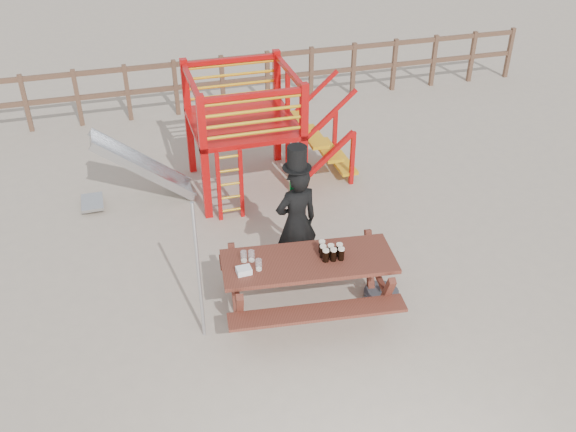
# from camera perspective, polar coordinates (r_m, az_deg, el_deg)

# --- Properties ---
(ground) EXTENTS (60.00, 60.00, 0.00)m
(ground) POSITION_cam_1_polar(r_m,az_deg,el_deg) (8.42, 0.49, -9.36)
(ground) COLOR tan
(ground) RESTS_ON ground
(back_fence) EXTENTS (15.09, 0.09, 1.20)m
(back_fence) POSITION_cam_1_polar(r_m,az_deg,el_deg) (13.99, -7.92, 11.96)
(back_fence) COLOR brown
(back_fence) RESTS_ON ground
(playground_fort) EXTENTS (4.71, 1.84, 2.10)m
(playground_fort) POSITION_cam_1_polar(r_m,az_deg,el_deg) (10.77, -4.36, 7.56)
(playground_fort) COLOR #B80C0C
(playground_fort) RESTS_ON ground
(picnic_table) EXTENTS (2.33, 1.74, 0.84)m
(picnic_table) POSITION_cam_1_polar(r_m,az_deg,el_deg) (8.24, 1.80, -5.63)
(picnic_table) COLOR maroon
(picnic_table) RESTS_ON ground
(man_with_hat) EXTENTS (0.68, 0.50, 2.00)m
(man_with_hat) POSITION_cam_1_polar(r_m,az_deg,el_deg) (8.70, 0.76, -0.33)
(man_with_hat) COLOR black
(man_with_hat) RESTS_ON ground
(metal_pole) EXTENTS (0.04, 0.04, 1.96)m
(metal_pole) POSITION_cam_1_polar(r_m,az_deg,el_deg) (7.68, -7.95, -5.03)
(metal_pole) COLOR #B2B2B7
(metal_pole) RESTS_ON ground
(parasol_base) EXTENTS (0.47, 0.47, 0.20)m
(parasol_base) POSITION_cam_1_polar(r_m,az_deg,el_deg) (8.84, 8.28, -6.90)
(parasol_base) COLOR #35353A
(parasol_base) RESTS_ON ground
(paper_bag) EXTENTS (0.19, 0.15, 0.08)m
(paper_bag) POSITION_cam_1_polar(r_m,az_deg,el_deg) (7.82, -3.95, -4.87)
(paper_bag) COLOR white
(paper_bag) RESTS_ON picnic_table
(stout_pints) EXTENTS (0.29, 0.30, 0.17)m
(stout_pints) POSITION_cam_1_polar(r_m,az_deg,el_deg) (8.06, 3.82, -3.18)
(stout_pints) COLOR black
(stout_pints) RESTS_ON picnic_table
(empty_glasses) EXTENTS (0.22, 0.30, 0.15)m
(empty_glasses) POSITION_cam_1_polar(r_m,az_deg,el_deg) (7.95, -3.29, -3.88)
(empty_glasses) COLOR silver
(empty_glasses) RESTS_ON picnic_table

